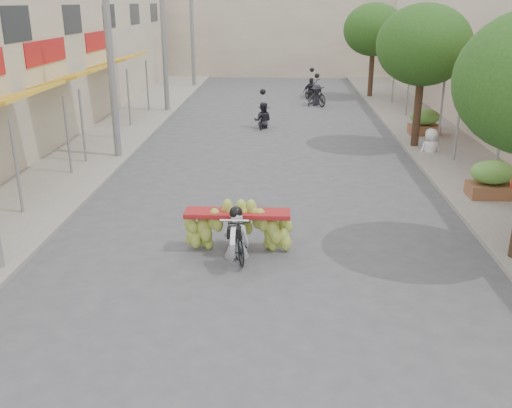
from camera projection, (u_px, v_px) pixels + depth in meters
name	position (u px, v px, depth m)	size (l,w,h in m)	color
ground	(253.00, 367.00, 8.70)	(120.00, 120.00, 0.00)	#4C4C51
sidewalk_left	(100.00, 138.00, 23.10)	(4.00, 60.00, 0.12)	gray
sidewalk_right	(450.00, 141.00, 22.49)	(4.00, 60.00, 0.12)	gray
far_building	(279.00, 26.00, 43.29)	(20.00, 6.00, 7.00)	#BEB096
utility_pole_mid	(109.00, 41.00, 18.88)	(0.60, 0.24, 8.00)	slate
utility_pole_far	(163.00, 29.00, 27.35)	(0.60, 0.24, 8.00)	slate
utility_pole_back	(192.00, 22.00, 35.82)	(0.60, 0.24, 8.00)	slate
street_tree_mid	(424.00, 45.00, 20.37)	(3.40, 3.40, 5.25)	#3A2719
street_tree_far	(374.00, 30.00, 31.66)	(3.40, 3.40, 5.25)	#3A2719
produce_crate_mid	(492.00, 176.00, 15.71)	(1.20, 0.88, 1.16)	brown
produce_crate_far	(425.00, 120.00, 23.24)	(1.20, 0.88, 1.16)	brown
banana_motorbike	(237.00, 226.00, 12.36)	(2.31, 1.87, 1.99)	black
pedestrian	(432.00, 129.00, 20.45)	(0.92, 0.67, 1.68)	white
bg_motorbike_a	(263.00, 111.00, 24.94)	(0.84, 1.56, 1.95)	black
bg_motorbike_b	(316.00, 90.00, 30.28)	(1.36, 1.88, 1.95)	black
bg_motorbike_c	(311.00, 84.00, 32.89)	(1.30, 1.91, 1.95)	black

